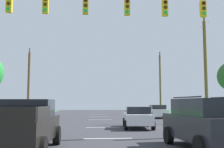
{
  "coord_description": "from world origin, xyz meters",
  "views": [
    {
      "loc": [
        -0.8,
        -6.12,
        1.84
      ],
      "look_at": [
        0.44,
        11.56,
        3.65
      ],
      "focal_mm": 44.21,
      "sensor_mm": 36.0,
      "label": 1
    }
  ],
  "objects_px": {
    "pickup_truck": "(24,126)",
    "utility_pole_far_left": "(29,83)",
    "utility_pole_mid_right": "(206,69)",
    "utility_pole_far_right": "(160,83)",
    "overhead_signal_span": "(107,46)",
    "suv_black": "(206,122)",
    "distant_car_crossing_white": "(158,111)",
    "distant_car_oncoming": "(138,117)"
  },
  "relations": [
    {
      "from": "pickup_truck",
      "to": "utility_pole_far_left",
      "type": "distance_m",
      "value": 29.36
    },
    {
      "from": "utility_pole_mid_right",
      "to": "utility_pole_far_right",
      "type": "xyz_separation_m",
      "value": [
        0.05,
        17.03,
        -0.11
      ]
    },
    {
      "from": "overhead_signal_span",
      "to": "suv_black",
      "type": "relative_size",
      "value": 3.72
    },
    {
      "from": "pickup_truck",
      "to": "distant_car_crossing_white",
      "type": "distance_m",
      "value": 23.71
    },
    {
      "from": "pickup_truck",
      "to": "utility_pole_mid_right",
      "type": "distance_m",
      "value": 18.81
    },
    {
      "from": "suv_black",
      "to": "distant_car_crossing_white",
      "type": "bearing_deg",
      "value": 81.54
    },
    {
      "from": "distant_car_crossing_white",
      "to": "suv_black",
      "type": "bearing_deg",
      "value": -98.46
    },
    {
      "from": "distant_car_oncoming",
      "to": "utility_pole_mid_right",
      "type": "distance_m",
      "value": 9.06
    },
    {
      "from": "distant_car_crossing_white",
      "to": "distant_car_oncoming",
      "type": "xyz_separation_m",
      "value": [
        -4.39,
        -12.35,
        0.0
      ]
    },
    {
      "from": "distant_car_crossing_white",
      "to": "distant_car_oncoming",
      "type": "height_order",
      "value": "same"
    },
    {
      "from": "pickup_truck",
      "to": "suv_black",
      "type": "bearing_deg",
      "value": -0.53
    },
    {
      "from": "pickup_truck",
      "to": "utility_pole_mid_right",
      "type": "xyz_separation_m",
      "value": [
        12.7,
        13.34,
        3.81
      ]
    },
    {
      "from": "suv_black",
      "to": "utility_pole_far_right",
      "type": "relative_size",
      "value": 0.51
    },
    {
      "from": "utility_pole_mid_right",
      "to": "utility_pole_far_right",
      "type": "bearing_deg",
      "value": 89.83
    },
    {
      "from": "pickup_truck",
      "to": "suv_black",
      "type": "distance_m",
      "value": 6.97
    },
    {
      "from": "suv_black",
      "to": "utility_pole_far_left",
      "type": "distance_m",
      "value": 31.66
    },
    {
      "from": "overhead_signal_span",
      "to": "distant_car_oncoming",
      "type": "xyz_separation_m",
      "value": [
        2.42,
        4.64,
        -4.15
      ]
    },
    {
      "from": "distant_car_oncoming",
      "to": "utility_pole_mid_right",
      "type": "xyz_separation_m",
      "value": [
        6.92,
        4.27,
        3.99
      ]
    },
    {
      "from": "suv_black",
      "to": "utility_pole_far_left",
      "type": "relative_size",
      "value": 0.52
    },
    {
      "from": "distant_car_oncoming",
      "to": "suv_black",
      "type": "bearing_deg",
      "value": -82.56
    },
    {
      "from": "distant_car_crossing_white",
      "to": "utility_pole_far_left",
      "type": "bearing_deg",
      "value": 157.06
    },
    {
      "from": "overhead_signal_span",
      "to": "utility_pole_mid_right",
      "type": "height_order",
      "value": "utility_pole_mid_right"
    },
    {
      "from": "utility_pole_mid_right",
      "to": "utility_pole_far_left",
      "type": "height_order",
      "value": "utility_pole_mid_right"
    },
    {
      "from": "overhead_signal_span",
      "to": "suv_black",
      "type": "bearing_deg",
      "value": -51.18
    },
    {
      "from": "utility_pole_far_left",
      "to": "pickup_truck",
      "type": "bearing_deg",
      "value": -77.33
    },
    {
      "from": "overhead_signal_span",
      "to": "utility_pole_far_right",
      "type": "bearing_deg",
      "value": 70.08
    },
    {
      "from": "suv_black",
      "to": "utility_pole_far_right",
      "type": "bearing_deg",
      "value": 79.25
    },
    {
      "from": "pickup_truck",
      "to": "utility_pole_far_left",
      "type": "bearing_deg",
      "value": 102.67
    },
    {
      "from": "pickup_truck",
      "to": "utility_pole_far_right",
      "type": "bearing_deg",
      "value": 67.23
    },
    {
      "from": "distant_car_oncoming",
      "to": "utility_pole_far_left",
      "type": "relative_size",
      "value": 0.47
    },
    {
      "from": "suv_black",
      "to": "utility_pole_mid_right",
      "type": "xyz_separation_m",
      "value": [
        5.73,
        13.41,
        3.72
      ]
    },
    {
      "from": "utility_pole_far_right",
      "to": "overhead_signal_span",
      "type": "bearing_deg",
      "value": -109.92
    },
    {
      "from": "utility_pole_mid_right",
      "to": "utility_pole_far_left",
      "type": "distance_m",
      "value": 24.33
    },
    {
      "from": "overhead_signal_span",
      "to": "utility_pole_far_right",
      "type": "relative_size",
      "value": 1.91
    },
    {
      "from": "overhead_signal_span",
      "to": "utility_pole_far_left",
      "type": "relative_size",
      "value": 1.92
    },
    {
      "from": "overhead_signal_span",
      "to": "utility_pole_far_left",
      "type": "xyz_separation_m",
      "value": [
        -9.74,
        24.0,
        -0.39
      ]
    },
    {
      "from": "pickup_truck",
      "to": "utility_pole_far_right",
      "type": "xyz_separation_m",
      "value": [
        12.75,
        30.37,
        3.7
      ]
    },
    {
      "from": "suv_black",
      "to": "distant_car_crossing_white",
      "type": "xyz_separation_m",
      "value": [
        3.19,
        21.49,
        -0.27
      ]
    },
    {
      "from": "overhead_signal_span",
      "to": "distant_car_oncoming",
      "type": "distance_m",
      "value": 6.69
    },
    {
      "from": "suv_black",
      "to": "utility_pole_far_left",
      "type": "height_order",
      "value": "utility_pole_far_left"
    },
    {
      "from": "suv_black",
      "to": "distant_car_oncoming",
      "type": "relative_size",
      "value": 1.11
    },
    {
      "from": "distant_car_oncoming",
      "to": "utility_pole_far_left",
      "type": "bearing_deg",
      "value": 122.15
    }
  ]
}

